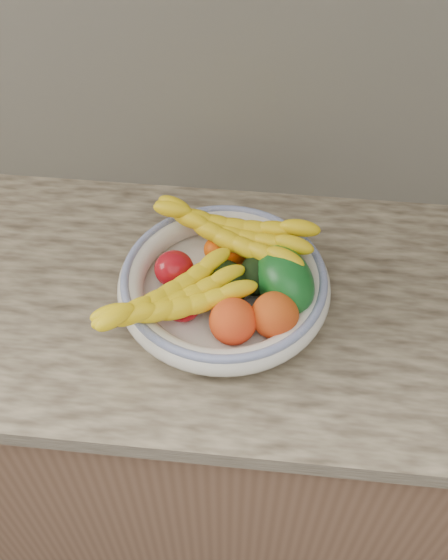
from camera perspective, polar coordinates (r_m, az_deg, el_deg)
kitchen_counter at (r=1.55m, az=0.10°, el=-11.39°), size 2.44×0.66×1.40m
fruit_bowl at (r=1.14m, az=-0.00°, el=-0.38°), size 0.39×0.39×0.08m
clementine_back_left at (r=1.19m, az=-0.60°, el=2.80°), size 0.07×0.07×0.05m
clementine_back_right at (r=1.22m, az=1.93°, el=3.99°), size 0.06×0.06×0.05m
clementine_back_mid at (r=1.19m, az=0.97°, el=2.64°), size 0.07×0.07×0.05m
clementine_extra at (r=1.20m, az=0.62°, el=3.35°), size 0.05×0.05×0.05m
tomato_left at (r=1.15m, az=-4.59°, el=1.03°), size 0.09×0.09×0.07m
tomato_near_left at (r=1.10m, az=-3.83°, el=-2.17°), size 0.07×0.07×0.06m
avocado_center at (r=1.12m, az=0.41°, el=-0.11°), size 0.11×0.12×0.07m
avocado_right at (r=1.14m, az=3.24°, el=0.71°), size 0.10×0.12×0.07m
green_mango at (r=1.12m, az=5.51°, el=0.02°), size 0.18×0.19×0.13m
peach_front at (r=1.06m, az=0.82°, el=-3.80°), size 0.10×0.10×0.08m
peach_right at (r=1.07m, az=4.66°, el=-3.23°), size 0.09×0.09×0.08m
banana_bunch_back at (r=1.17m, az=0.70°, el=4.09°), size 0.35×0.21×0.09m
banana_bunch_front at (r=1.07m, az=-4.71°, el=-2.09°), size 0.31×0.27×0.08m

